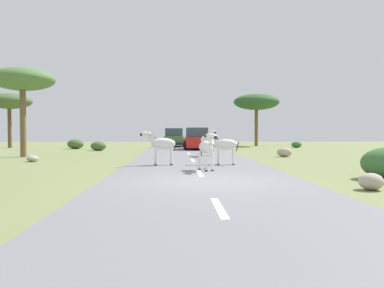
# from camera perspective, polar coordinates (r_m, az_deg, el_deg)

# --- Properties ---
(ground_plane) EXTENTS (90.00, 90.00, 0.00)m
(ground_plane) POSITION_cam_1_polar(r_m,az_deg,el_deg) (11.41, 2.17, -5.65)
(ground_plane) COLOR olive
(road) EXTENTS (6.00, 64.00, 0.05)m
(road) POSITION_cam_1_polar(r_m,az_deg,el_deg) (11.40, 1.77, -5.53)
(road) COLOR slate
(road) RESTS_ON ground_plane
(lane_markings) EXTENTS (0.16, 56.00, 0.01)m
(lane_markings) POSITION_cam_1_polar(r_m,az_deg,el_deg) (10.41, 2.16, -6.09)
(lane_markings) COLOR silver
(lane_markings) RESTS_ON road
(zebra_0) EXTENTS (0.71, 1.45, 1.41)m
(zebra_0) POSITION_cam_1_polar(r_m,az_deg,el_deg) (14.34, 2.17, -0.54)
(zebra_0) COLOR silver
(zebra_0) RESTS_ON road
(zebra_1) EXTENTS (1.59, 0.48, 1.50)m
(zebra_1) POSITION_cam_1_polar(r_m,az_deg,el_deg) (16.73, -4.49, -0.02)
(zebra_1) COLOR silver
(zebra_1) RESTS_ON road
(zebra_2) EXTENTS (0.95, 1.56, 1.58)m
(zebra_2) POSITION_cam_1_polar(r_m,az_deg,el_deg) (22.68, 2.22, 0.58)
(zebra_2) COLOR silver
(zebra_2) RESTS_ON road
(zebra_3) EXTENTS (1.51, 0.55, 1.43)m
(zebra_3) POSITION_cam_1_polar(r_m,az_deg,el_deg) (16.99, 4.69, -0.14)
(zebra_3) COLOR silver
(zebra_3) RESTS_ON road
(car_0) EXTENTS (2.03, 4.35, 1.74)m
(car_0) POSITION_cam_1_polar(r_m,az_deg,el_deg) (37.39, -2.64, 0.86)
(car_0) COLOR #476B38
(car_0) RESTS_ON road
(car_1) EXTENTS (2.05, 4.35, 1.74)m
(car_1) POSITION_cam_1_polar(r_m,az_deg,el_deg) (31.32, 0.67, 0.68)
(car_1) COLOR red
(car_1) RESTS_ON road
(tree_0) EXTENTS (3.68, 3.68, 5.16)m
(tree_0) POSITION_cam_1_polar(r_m,az_deg,el_deg) (24.92, -23.50, 8.51)
(tree_0) COLOR brown
(tree_0) RESTS_ON ground_plane
(tree_2) EXTENTS (4.62, 4.62, 5.29)m
(tree_2) POSITION_cam_1_polar(r_m,az_deg,el_deg) (40.47, 9.38, 6.02)
(tree_2) COLOR brown
(tree_2) RESTS_ON ground_plane
(tree_4) EXTENTS (3.99, 3.99, 4.94)m
(tree_4) POSITION_cam_1_polar(r_m,az_deg,el_deg) (39.31, -25.11, 5.62)
(tree_4) COLOR brown
(tree_4) RESTS_ON ground_plane
(bush_1) EXTENTS (1.19, 1.07, 0.71)m
(bush_1) POSITION_cam_1_polar(r_m,az_deg,el_deg) (31.06, -13.50, -0.29)
(bush_1) COLOR #425B2D
(bush_1) RESTS_ON ground_plane
(bush_2) EXTENTS (0.94, 0.85, 0.56)m
(bush_2) POSITION_cam_1_polar(r_m,az_deg,el_deg) (37.01, 15.00, -0.08)
(bush_2) COLOR #386633
(bush_2) RESTS_ON ground_plane
(bush_3) EXTENTS (1.37, 1.24, 0.82)m
(bush_3) POSITION_cam_1_polar(r_m,az_deg,el_deg) (34.72, -16.62, -0.01)
(bush_3) COLOR #425B2D
(bush_3) RESTS_ON ground_plane
(rock_0) EXTENTS (0.89, 0.63, 0.54)m
(rock_0) POSITION_cam_1_polar(r_m,az_deg,el_deg) (23.52, 13.33, -1.17)
(rock_0) COLOR #A89E8C
(rock_0) RESTS_ON ground_plane
(rock_2) EXTENTS (0.61, 0.64, 0.43)m
(rock_2) POSITION_cam_1_polar(r_m,az_deg,el_deg) (10.93, 24.66, -5.00)
(rock_2) COLOR #A89E8C
(rock_2) RESTS_ON ground_plane
(rock_3) EXTENTS (0.55, 0.59, 0.32)m
(rock_3) POSITION_cam_1_polar(r_m,az_deg,el_deg) (20.69, -22.23, -1.98)
(rock_3) COLOR #A89E8C
(rock_3) RESTS_ON ground_plane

